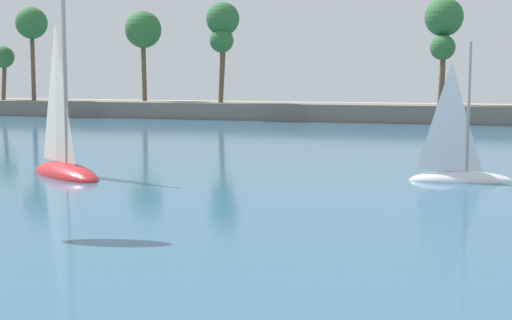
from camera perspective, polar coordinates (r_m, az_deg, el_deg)
sea at (r=63.10m, az=11.92°, el=2.06°), size 220.00×106.59×0.06m
palm_headland at (r=76.29m, az=12.41°, el=5.12°), size 117.38×6.32×12.46m
sailboat_near_shore at (r=34.42m, az=15.16°, el=-0.59°), size 4.72×2.19×6.58m
sailboat_toward_headland at (r=36.31m, az=-14.39°, el=0.13°), size 6.10×5.07×8.93m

